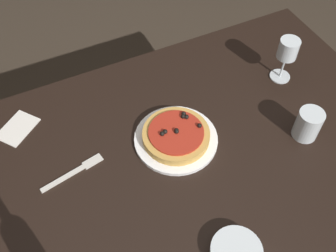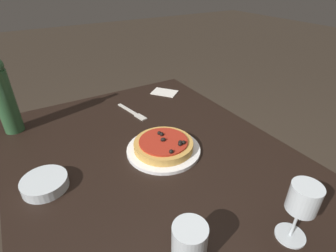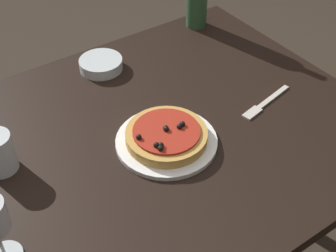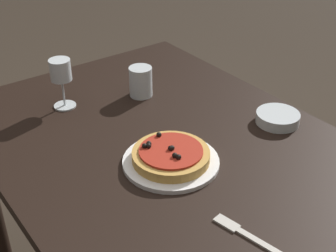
# 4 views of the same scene
# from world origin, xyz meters

# --- Properties ---
(dining_table) EXTENTS (1.26, 0.89, 0.77)m
(dining_table) POSITION_xyz_m (0.00, 0.00, 0.67)
(dining_table) COLOR black
(dining_table) RESTS_ON ground_plane
(dinner_plate) EXTENTS (0.25, 0.25, 0.01)m
(dinner_plate) POSITION_xyz_m (-0.07, 0.05, 0.77)
(dinner_plate) COLOR white
(dinner_plate) RESTS_ON dining_table
(pizza) EXTENTS (0.20, 0.20, 0.04)m
(pizza) POSITION_xyz_m (-0.07, 0.05, 0.79)
(pizza) COLOR gold
(pizza) RESTS_ON dinner_plate
(side_bowl) EXTENTS (0.13, 0.13, 0.03)m
(side_bowl) POSITION_xyz_m (-0.09, -0.33, 0.78)
(side_bowl) COLOR silver
(side_bowl) RESTS_ON dining_table
(fork) EXTENTS (0.19, 0.06, 0.00)m
(fork) POSITION_xyz_m (-0.37, 0.07, 0.77)
(fork) COLOR beige
(fork) RESTS_ON dining_table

